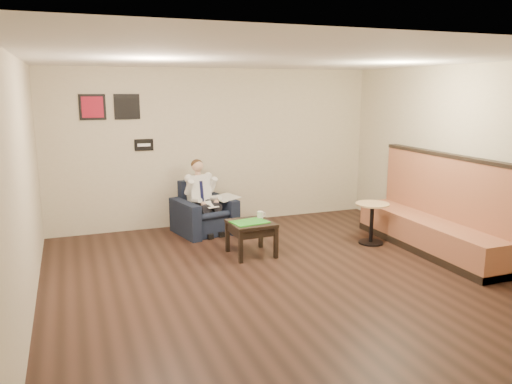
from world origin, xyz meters
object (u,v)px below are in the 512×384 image
object	(u,v)px
armchair	(204,208)
side_table	(251,238)
seated_man	(207,200)
smartphone	(250,218)
banquette	(432,204)
green_folder	(250,222)
coffee_mug	(260,215)
cafe_table	(372,223)

from	to	relation	value
armchair	side_table	xyz separation A→B (m)	(0.35, -1.40, -0.18)
seated_man	smartphone	distance (m)	1.17
smartphone	banquette	distance (m)	2.77
smartphone	banquette	xyz separation A→B (m)	(2.60, -0.93, 0.21)
side_table	armchair	bearing A→B (deg)	103.97
seated_man	smartphone	size ratio (longest dim) A/B	7.55
side_table	green_folder	world-z (taller)	green_folder
coffee_mug	smartphone	world-z (taller)	coffee_mug
green_folder	coffee_mug	distance (m)	0.29
seated_man	green_folder	size ratio (longest dim) A/B	2.35
armchair	cafe_table	distance (m)	2.81
green_folder	smartphone	distance (m)	0.22
smartphone	cafe_table	xyz separation A→B (m)	(1.95, -0.33, -0.18)
side_table	green_folder	distance (m)	0.26
armchair	green_folder	xyz separation A→B (m)	(0.31, -1.42, 0.08)
side_table	green_folder	size ratio (longest dim) A/B	1.22
seated_man	cafe_table	distance (m)	2.74
cafe_table	armchair	bearing A→B (deg)	146.60
green_folder	cafe_table	distance (m)	2.04
seated_man	side_table	world-z (taller)	seated_man
coffee_mug	banquette	size ratio (longest dim) A/B	0.04
seated_man	green_folder	xyz separation A→B (m)	(0.29, -1.31, -0.08)
side_table	cafe_table	bearing A→B (deg)	-4.27
coffee_mug	banquette	distance (m)	2.61
smartphone	seated_man	bearing A→B (deg)	116.25
armchair	coffee_mug	world-z (taller)	armchair
side_table	green_folder	bearing A→B (deg)	-143.96
coffee_mug	smartphone	xyz separation A→B (m)	(-0.15, 0.04, -0.05)
green_folder	coffee_mug	world-z (taller)	coffee_mug
smartphone	banquette	bearing A→B (deg)	-12.12
coffee_mug	cafe_table	xyz separation A→B (m)	(1.80, -0.29, -0.23)
armchair	smartphone	xyz separation A→B (m)	(0.40, -1.21, 0.08)
coffee_mug	armchair	bearing A→B (deg)	113.54
green_folder	banquette	size ratio (longest dim) A/B	0.18
smartphone	green_folder	bearing A→B (deg)	-103.96
side_table	smartphone	world-z (taller)	smartphone
banquette	coffee_mug	bearing A→B (deg)	159.94
armchair	seated_man	world-z (taller)	seated_man
armchair	seated_man	bearing A→B (deg)	-90.00
banquette	armchair	bearing A→B (deg)	144.35
seated_man	coffee_mug	world-z (taller)	seated_man
seated_man	side_table	xyz separation A→B (m)	(0.32, -1.29, -0.34)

